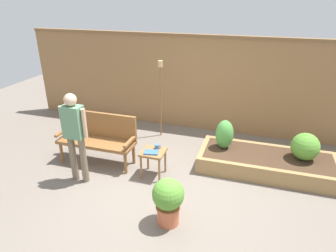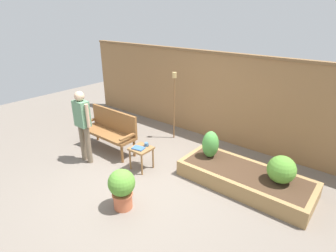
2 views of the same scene
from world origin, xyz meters
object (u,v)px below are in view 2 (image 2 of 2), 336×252
Objects in this scene: side_table at (141,151)px; tiki_torch at (174,94)px; potted_boxwood at (122,187)px; shrub_near_bench at (210,144)px; book_on_table at (138,148)px; person_by_bench at (83,121)px; garden_bench at (111,128)px; cup_on_table at (146,144)px; shrub_far_corner at (282,170)px.

tiki_torch reaches higher than side_table.
potted_boxwood is 1.97m from shrub_near_bench.
person_by_bench reaches higher than book_on_table.
tiki_torch reaches higher than garden_bench.
garden_bench is 12.65× the size of cup_on_table.
garden_bench is 3.69m from shrub_far_corner.
tiki_torch reaches higher than book_on_table.
shrub_far_corner is (2.49, 0.91, 0.05)m from book_on_table.
shrub_near_bench is 1.15× the size of shrub_far_corner.
cup_on_table is 0.48× the size of book_on_table.
tiki_torch is (0.76, 1.40, 0.61)m from garden_bench.
book_on_table is at bearing -12.55° from garden_bench.
shrub_far_corner reaches higher than book_on_table.
side_table is 1.36m from person_by_bench.
side_table is 1.22m from potted_boxwood.
potted_boxwood is 0.45× the size of person_by_bench.
shrub_far_corner reaches higher than cup_on_table.
person_by_bench reaches higher than potted_boxwood.
garden_bench is 0.85× the size of tiki_torch.
book_on_table is 0.34× the size of potted_boxwood.
garden_bench is 1.19m from cup_on_table.
tiki_torch is at bearing 61.57° from garden_bench.
tiki_torch reaches higher than person_by_bench.
book_on_table is 1.43m from shrub_near_bench.
potted_boxwood is at bearing -69.32° from tiki_torch.
shrub_near_bench reaches higher than book_on_table.
shrub_near_bench reaches higher than side_table.
tiki_torch reaches higher than cup_on_table.
tiki_torch is at bearing 104.05° from side_table.
garden_bench reaches higher than potted_boxwood.
garden_bench is at bearing -118.43° from tiki_torch.
garden_bench is at bearing 144.49° from potted_boxwood.
potted_boxwood is 2.93m from tiki_torch.
side_table is 2.62m from shrub_far_corner.
shrub_near_bench is at bearing 180.00° from shrub_far_corner.
shrub_far_corner is 0.31× the size of person_by_bench.
tiki_torch is at bearing 70.49° from person_by_bench.
tiki_torch reaches higher than potted_boxwood.
person_by_bench is at bearing -148.77° from shrub_near_bench.
person_by_bench is (-1.18, -0.64, 0.42)m from cup_on_table.
side_table is at bearing -9.25° from garden_bench.
shrub_near_bench is (1.11, 0.91, 0.08)m from book_on_table.
side_table is 2.03× the size of book_on_table.
side_table is 0.17m from cup_on_table.
cup_on_table is (0.04, 0.12, 0.12)m from side_table.
book_on_table is 1.18m from potted_boxwood.
shrub_near_bench is 2.64m from person_by_bench.
garden_bench is at bearing 155.75° from book_on_table.
shrub_far_corner is (3.63, 0.65, -0.01)m from garden_bench.
garden_bench is 2.05× the size of potted_boxwood.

